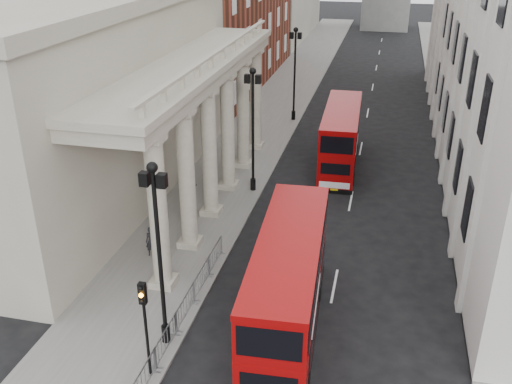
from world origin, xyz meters
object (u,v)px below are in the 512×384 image
lamp_post_north (295,68)px  pedestrian_b (190,174)px  pedestrian_a (151,241)px  bus_far (341,136)px  traffic_light (144,313)px  bus_near (288,284)px  pedestrian_c (189,195)px  lamp_post_south (159,245)px  lamp_post_mid (253,122)px

lamp_post_north → pedestrian_b: lamp_post_north is taller
pedestrian_a → bus_far: bearing=39.5°
traffic_light → bus_far: bearing=77.9°
lamp_post_north → traffic_light: 34.07m
traffic_light → bus_near: (4.80, 4.05, -0.66)m
pedestrian_a → pedestrian_c: size_ratio=0.99×
lamp_post_north → lamp_post_south: bearing=-90.0°
lamp_post_mid → traffic_light: (0.10, -18.02, -1.80)m
traffic_light → pedestrian_b: 18.33m
traffic_light → lamp_post_south: bearing=92.8°
bus_far → lamp_post_north: bearing=115.6°
lamp_post_mid → pedestrian_b: 5.85m
pedestrian_a → pedestrian_c: pedestrian_c is taller
pedestrian_a → lamp_post_north: bearing=61.0°
lamp_post_mid → lamp_post_north: bearing=90.0°
bus_far → pedestrian_a: bearing=-120.9°
traffic_light → bus_far: size_ratio=0.42×
lamp_post_south → lamp_post_north: (0.00, 32.00, 0.00)m
pedestrian_c → pedestrian_a: bearing=-73.2°
lamp_post_north → pedestrian_b: (-4.33, -16.36, -3.93)m
lamp_post_mid → pedestrian_b: (-4.33, -0.36, -3.93)m
traffic_light → pedestrian_b: (-4.43, 17.66, -2.12)m
traffic_light → pedestrian_c: size_ratio=2.54×
lamp_post_south → pedestrian_b: lamp_post_south is taller
bus_near → pedestrian_a: bus_near is taller
pedestrian_c → pedestrian_b: bearing=124.7°
lamp_post_south → pedestrian_b: size_ratio=4.81×
traffic_light → pedestrian_c: 15.11m
pedestrian_c → lamp_post_mid: bearing=63.1°
bus_near → pedestrian_b: (-9.23, 13.61, -1.46)m
traffic_light → pedestrian_c: traffic_light is taller
traffic_light → bus_near: bearing=40.2°
bus_far → lamp_post_south: bearing=-105.3°
lamp_post_south → pedestrian_b: bearing=105.5°
pedestrian_b → lamp_post_mid: bearing=167.1°
lamp_post_mid → bus_far: size_ratio=0.81×
bus_near → pedestrian_a: 9.49m
lamp_post_south → bus_far: lamp_post_south is taller
bus_far → pedestrian_c: bearing=-134.2°
lamp_post_mid → traffic_light: lamp_post_mid is taller
lamp_post_mid → pedestrian_c: bearing=-133.9°
lamp_post_south → lamp_post_north: 32.00m
pedestrian_b → pedestrian_c: size_ratio=1.02×
lamp_post_south → lamp_post_north: same height
lamp_post_north → traffic_light: bearing=-89.8°
lamp_post_north → traffic_light: (0.10, -34.02, -1.80)m
bus_far → pedestrian_c: size_ratio=6.10×
pedestrian_a → pedestrian_b: bearing=74.6°
lamp_post_south → pedestrian_c: lamp_post_south is taller
pedestrian_b → traffic_light: bearing=86.4°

